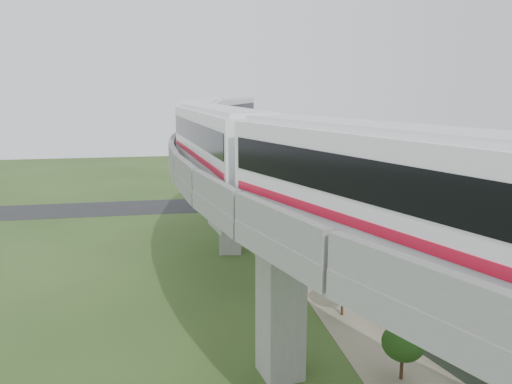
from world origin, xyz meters
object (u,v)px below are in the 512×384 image
metro_train (240,129)px  car_dark (400,251)px  car_red (453,272)px  car_white (452,336)px

metro_train → car_dark: size_ratio=15.79×
car_red → car_dark: size_ratio=1.02×
car_white → car_red: (5.89, 9.60, 0.04)m
car_dark → car_red: bearing=-155.6°
metro_train → car_dark: metro_train is taller
car_red → car_dark: 5.96m
metro_train → car_white: metro_train is taller
metro_train → car_dark: bearing=20.6°
car_white → car_dark: (4.16, 15.30, -0.05)m
car_dark → car_white: bearing=172.3°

